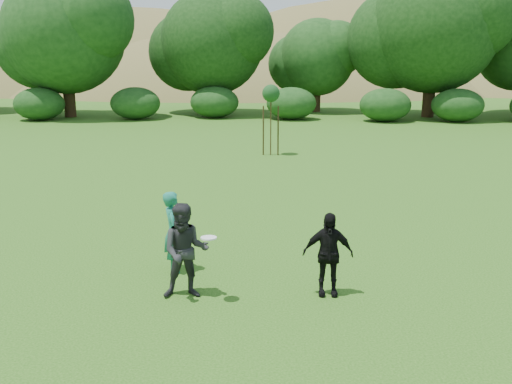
{
  "coord_description": "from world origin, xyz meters",
  "views": [
    {
      "loc": [
        0.53,
        -9.28,
        4.15
      ],
      "look_at": [
        0.0,
        3.0,
        1.1
      ],
      "focal_mm": 40.0,
      "sensor_mm": 36.0,
      "label": 1
    }
  ],
  "objects_px": {
    "player_teal": "(174,232)",
    "sapling": "(271,95)",
    "player_grey": "(186,251)",
    "player_black": "(328,254)"
  },
  "relations": [
    {
      "from": "player_teal",
      "to": "player_grey",
      "type": "xyz_separation_m",
      "value": [
        0.43,
        -1.19,
        0.05
      ]
    },
    {
      "from": "player_grey",
      "to": "player_black",
      "type": "distance_m",
      "value": 2.45
    },
    {
      "from": "player_grey",
      "to": "sapling",
      "type": "xyz_separation_m",
      "value": [
        1.2,
        13.91,
        1.58
      ]
    },
    {
      "from": "player_teal",
      "to": "player_grey",
      "type": "bearing_deg",
      "value": -171.23
    },
    {
      "from": "player_teal",
      "to": "player_black",
      "type": "xyz_separation_m",
      "value": [
        2.86,
        -0.99,
        -0.05
      ]
    },
    {
      "from": "sapling",
      "to": "player_grey",
      "type": "bearing_deg",
      "value": -94.94
    },
    {
      "from": "player_grey",
      "to": "player_black",
      "type": "relative_size",
      "value": 1.12
    },
    {
      "from": "sapling",
      "to": "player_teal",
      "type": "bearing_deg",
      "value": -97.31
    },
    {
      "from": "player_teal",
      "to": "player_black",
      "type": "relative_size",
      "value": 1.06
    },
    {
      "from": "player_teal",
      "to": "sapling",
      "type": "distance_m",
      "value": 12.92
    }
  ]
}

